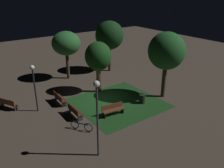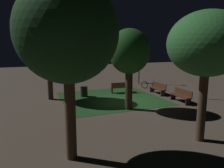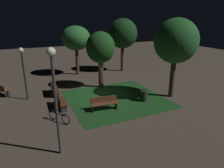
{
  "view_description": "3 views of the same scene",
  "coord_description": "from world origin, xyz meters",
  "px_view_note": "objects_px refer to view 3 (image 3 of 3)",
  "views": [
    {
      "loc": [
        15.85,
        -10.48,
        9.22
      ],
      "look_at": [
        0.43,
        0.68,
        1.37
      ],
      "focal_mm": 37.85,
      "sensor_mm": 36.0,
      "label": 1
    },
    {
      "loc": [
        -12.47,
        6.09,
        3.74
      ],
      "look_at": [
        -0.37,
        1.16,
        1.41
      ],
      "focal_mm": 33.67,
      "sensor_mm": 36.0,
      "label": 2
    },
    {
      "loc": [
        14.08,
        -5.56,
        5.78
      ],
      "look_at": [
        0.78,
        0.55,
        0.95
      ],
      "focal_mm": 32.08,
      "sensor_mm": 36.0,
      "label": 3
    }
  ],
  "objects_px": {
    "trash_bin": "(144,96)",
    "bicycle": "(59,116)",
    "lamp_post_plaza_east": "(23,64)",
    "lamp_post_path_center": "(54,86)",
    "tree_right_canopy": "(100,48)",
    "bench_front_right": "(61,101)",
    "tree_near_wall": "(176,41)",
    "tree_left_canopy": "(123,34)",
    "bench_near_trees": "(2,89)",
    "bench_back_row": "(54,89)",
    "tree_back_right": "(76,38)",
    "bench_corner": "(104,103)"
  },
  "relations": [
    {
      "from": "bench_corner",
      "to": "tree_back_right",
      "type": "bearing_deg",
      "value": 175.21
    },
    {
      "from": "tree_left_canopy",
      "to": "tree_back_right",
      "type": "xyz_separation_m",
      "value": [
        -0.57,
        -5.08,
        -0.35
      ]
    },
    {
      "from": "tree_near_wall",
      "to": "bicycle",
      "type": "relative_size",
      "value": 3.93
    },
    {
      "from": "bicycle",
      "to": "tree_back_right",
      "type": "bearing_deg",
      "value": 158.66
    },
    {
      "from": "trash_bin",
      "to": "bicycle",
      "type": "bearing_deg",
      "value": -84.46
    },
    {
      "from": "bench_near_trees",
      "to": "lamp_post_plaza_east",
      "type": "height_order",
      "value": "lamp_post_plaza_east"
    },
    {
      "from": "bench_near_trees",
      "to": "tree_back_right",
      "type": "relative_size",
      "value": 0.36
    },
    {
      "from": "bench_back_row",
      "to": "tree_left_canopy",
      "type": "distance_m",
      "value": 10.2
    },
    {
      "from": "bicycle",
      "to": "tree_right_canopy",
      "type": "bearing_deg",
      "value": 136.48
    },
    {
      "from": "tree_left_canopy",
      "to": "tree_back_right",
      "type": "bearing_deg",
      "value": -96.39
    },
    {
      "from": "bench_near_trees",
      "to": "lamp_post_path_center",
      "type": "distance_m",
      "value": 9.98
    },
    {
      "from": "bench_back_row",
      "to": "tree_near_wall",
      "type": "xyz_separation_m",
      "value": [
        4.19,
        8.16,
        3.71
      ]
    },
    {
      "from": "tree_back_right",
      "to": "lamp_post_path_center",
      "type": "xyz_separation_m",
      "value": [
        12.63,
        -4.29,
        -0.6
      ]
    },
    {
      "from": "bench_back_row",
      "to": "bench_front_right",
      "type": "distance_m",
      "value": 2.74
    },
    {
      "from": "tree_left_canopy",
      "to": "tree_right_canopy",
      "type": "xyz_separation_m",
      "value": [
        4.37,
        -4.34,
        -0.76
      ]
    },
    {
      "from": "lamp_post_plaza_east",
      "to": "trash_bin",
      "type": "bearing_deg",
      "value": 63.39
    },
    {
      "from": "bicycle",
      "to": "bench_near_trees",
      "type": "bearing_deg",
      "value": -152.4
    },
    {
      "from": "bench_front_right",
      "to": "bench_corner",
      "type": "height_order",
      "value": "same"
    },
    {
      "from": "tree_left_canopy",
      "to": "tree_near_wall",
      "type": "bearing_deg",
      "value": -1.56
    },
    {
      "from": "bench_front_right",
      "to": "trash_bin",
      "type": "height_order",
      "value": "bench_front_right"
    },
    {
      "from": "lamp_post_path_center",
      "to": "tree_right_canopy",
      "type": "bearing_deg",
      "value": 146.83
    },
    {
      "from": "bench_near_trees",
      "to": "lamp_post_path_center",
      "type": "xyz_separation_m",
      "value": [
        9.19,
        2.79,
        2.72
      ]
    },
    {
      "from": "bench_back_row",
      "to": "bicycle",
      "type": "distance_m",
      "value": 4.7
    },
    {
      "from": "tree_near_wall",
      "to": "tree_right_canopy",
      "type": "bearing_deg",
      "value": -136.29
    },
    {
      "from": "bench_near_trees",
      "to": "bicycle",
      "type": "height_order",
      "value": "bicycle"
    },
    {
      "from": "tree_left_canopy",
      "to": "lamp_post_path_center",
      "type": "distance_m",
      "value": 15.3
    },
    {
      "from": "lamp_post_plaza_east",
      "to": "bicycle",
      "type": "height_order",
      "value": "lamp_post_plaza_east"
    },
    {
      "from": "bench_front_right",
      "to": "bicycle",
      "type": "bearing_deg",
      "value": -13.98
    },
    {
      "from": "lamp_post_path_center",
      "to": "tree_back_right",
      "type": "bearing_deg",
      "value": 161.25
    },
    {
      "from": "tree_right_canopy",
      "to": "tree_back_right",
      "type": "relative_size",
      "value": 0.94
    },
    {
      "from": "bench_near_trees",
      "to": "tree_back_right",
      "type": "distance_m",
      "value": 8.54
    },
    {
      "from": "lamp_post_plaza_east",
      "to": "lamp_post_path_center",
      "type": "xyz_separation_m",
      "value": [
        7.39,
        1.01,
        0.53
      ]
    },
    {
      "from": "tree_near_wall",
      "to": "lamp_post_path_center",
      "type": "bearing_deg",
      "value": -69.57
    },
    {
      "from": "tree_near_wall",
      "to": "tree_back_right",
      "type": "height_order",
      "value": "tree_near_wall"
    },
    {
      "from": "tree_left_canopy",
      "to": "tree_back_right",
      "type": "relative_size",
      "value": 1.14
    },
    {
      "from": "bicycle",
      "to": "bench_corner",
      "type": "bearing_deg",
      "value": 98.16
    },
    {
      "from": "tree_left_canopy",
      "to": "tree_near_wall",
      "type": "relative_size",
      "value": 0.99
    },
    {
      "from": "bench_back_row",
      "to": "bench_front_right",
      "type": "xyz_separation_m",
      "value": [
        2.74,
        -0.0,
        0.0
      ]
    },
    {
      "from": "bench_back_row",
      "to": "trash_bin",
      "type": "xyz_separation_m",
      "value": [
        4.07,
        5.73,
        -0.09
      ]
    },
    {
      "from": "bench_front_right",
      "to": "bench_corner",
      "type": "distance_m",
      "value": 2.95
    },
    {
      "from": "lamp_post_plaza_east",
      "to": "lamp_post_path_center",
      "type": "relative_size",
      "value": 0.81
    },
    {
      "from": "bench_corner",
      "to": "bicycle",
      "type": "height_order",
      "value": "bicycle"
    },
    {
      "from": "bench_corner",
      "to": "lamp_post_path_center",
      "type": "height_order",
      "value": "lamp_post_path_center"
    },
    {
      "from": "tree_right_canopy",
      "to": "bench_near_trees",
      "type": "bearing_deg",
      "value": -100.83
    },
    {
      "from": "tree_near_wall",
      "to": "tree_back_right",
      "type": "bearing_deg",
      "value": -152.29
    },
    {
      "from": "tree_near_wall",
      "to": "trash_bin",
      "type": "height_order",
      "value": "tree_near_wall"
    },
    {
      "from": "bench_front_right",
      "to": "lamp_post_plaza_east",
      "type": "xyz_separation_m",
      "value": [
        -2.54,
        -1.99,
        2.19
      ]
    },
    {
      "from": "bench_back_row",
      "to": "bench_near_trees",
      "type": "bearing_deg",
      "value": -113.07
    },
    {
      "from": "bench_front_right",
      "to": "tree_left_canopy",
      "type": "distance_m",
      "value": 11.66
    },
    {
      "from": "tree_near_wall",
      "to": "tree_back_right",
      "type": "distance_m",
      "value": 10.43
    }
  ]
}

